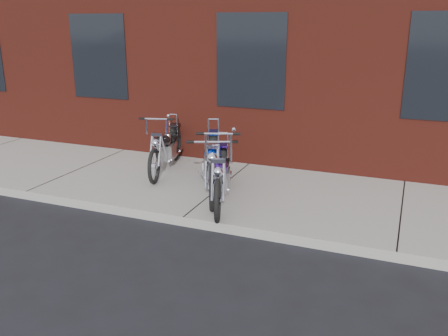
% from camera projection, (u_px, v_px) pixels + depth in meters
% --- Properties ---
extents(ground, '(120.00, 120.00, 0.00)m').
position_uv_depth(ground, '(183.00, 226.00, 7.07)').
color(ground, black).
rests_on(ground, ground).
extents(sidewalk, '(22.00, 3.00, 0.15)m').
position_uv_depth(sidewalk, '(221.00, 190.00, 8.38)').
color(sidewalk, '#9F9C96').
rests_on(sidewalk, ground).
extents(chopper_purple, '(0.88, 2.17, 1.27)m').
position_uv_depth(chopper_purple, '(221.00, 177.00, 7.55)').
color(chopper_purple, black).
rests_on(chopper_purple, sidewalk).
extents(chopper_blue, '(1.08, 2.38, 1.10)m').
position_uv_depth(chopper_blue, '(213.00, 164.00, 8.05)').
color(chopper_blue, black).
rests_on(chopper_blue, sidewalk).
extents(chopper_third, '(0.75, 2.21, 1.15)m').
position_uv_depth(chopper_third, '(166.00, 150.00, 9.18)').
color(chopper_third, black).
rests_on(chopper_third, sidewalk).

